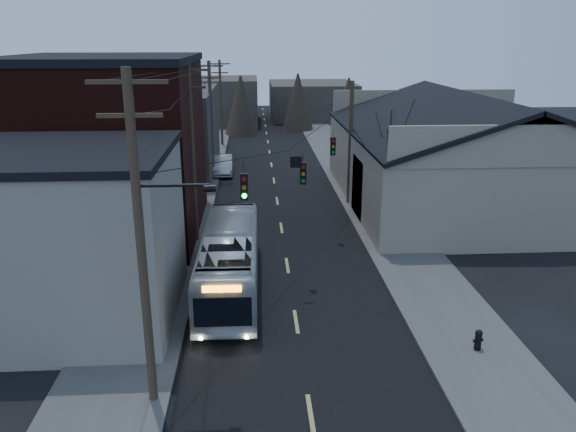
% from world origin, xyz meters
% --- Properties ---
extents(road_surface, '(9.00, 110.00, 0.02)m').
position_xyz_m(road_surface, '(0.00, 30.00, 0.01)').
color(road_surface, black).
rests_on(road_surface, ground).
extents(sidewalk_left, '(4.00, 110.00, 0.12)m').
position_xyz_m(sidewalk_left, '(-6.50, 30.00, 0.06)').
color(sidewalk_left, '#474744').
rests_on(sidewalk_left, ground).
extents(sidewalk_right, '(4.00, 110.00, 0.12)m').
position_xyz_m(sidewalk_right, '(6.50, 30.00, 0.06)').
color(sidewalk_right, '#474744').
rests_on(sidewalk_right, ground).
extents(building_clapboard, '(8.00, 8.00, 7.00)m').
position_xyz_m(building_clapboard, '(-9.00, 9.00, 3.50)').
color(building_clapboard, gray).
rests_on(building_clapboard, ground).
extents(building_brick, '(10.00, 12.00, 10.00)m').
position_xyz_m(building_brick, '(-10.00, 20.00, 5.00)').
color(building_brick, black).
rests_on(building_brick, ground).
extents(building_left_far, '(9.00, 14.00, 7.00)m').
position_xyz_m(building_left_far, '(-9.50, 36.00, 3.50)').
color(building_left_far, '#38332D').
rests_on(building_left_far, ground).
extents(warehouse, '(16.16, 20.60, 7.73)m').
position_xyz_m(warehouse, '(13.00, 25.00, 2.70)').
color(warehouse, gray).
rests_on(warehouse, ground).
extents(building_far_left, '(10.00, 12.00, 6.00)m').
position_xyz_m(building_far_left, '(-6.00, 65.00, 3.00)').
color(building_far_left, '#38332D').
rests_on(building_far_left, ground).
extents(building_far_right, '(12.00, 14.00, 5.00)m').
position_xyz_m(building_far_right, '(7.00, 70.00, 2.50)').
color(building_far_right, '#38332D').
rests_on(building_far_right, ground).
extents(bare_tree, '(0.40, 0.40, 7.20)m').
position_xyz_m(bare_tree, '(6.50, 20.00, 3.60)').
color(bare_tree, black).
rests_on(bare_tree, ground).
extents(utility_lines, '(11.24, 45.28, 10.50)m').
position_xyz_m(utility_lines, '(-3.11, 24.14, 4.95)').
color(utility_lines, '#382B1E').
rests_on(utility_lines, ground).
extents(bus, '(2.64, 10.70, 2.97)m').
position_xyz_m(bus, '(-2.81, 11.35, 1.49)').
color(bus, '#B0B7BD').
rests_on(bus, ground).
extents(parked_car, '(1.81, 4.81, 1.57)m').
position_xyz_m(parked_car, '(-4.30, 34.71, 0.78)').
color(parked_car, '#ACAEB4').
rests_on(parked_car, ground).
extents(fire_hydrant, '(0.39, 0.28, 0.81)m').
position_xyz_m(fire_hydrant, '(6.59, 5.25, 0.55)').
color(fire_hydrant, black).
rests_on(fire_hydrant, sidewalk_right).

